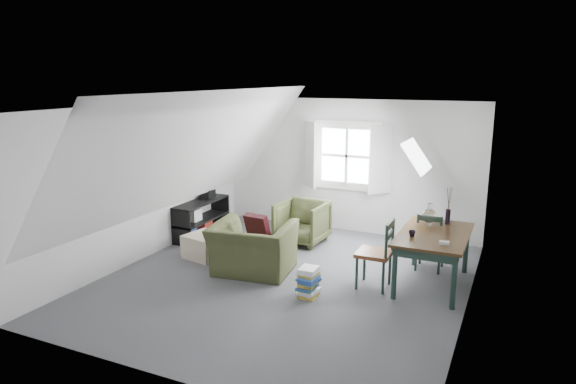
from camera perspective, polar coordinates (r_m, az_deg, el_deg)
The scene contains 24 objects.
floor at distance 7.61m, azimuth -0.27°, elevation -9.73°, with size 5.50×5.50×0.00m, color #494A4E.
ceiling at distance 7.04m, azimuth -0.29°, elevation 9.41°, with size 5.50×5.50×0.00m, color white.
wall_back at distance 9.73m, azimuth 6.59°, elevation 2.87°, with size 5.00×5.00×0.00m, color silver.
wall_front at distance 4.97m, azimuth -13.93°, elevation -7.20°, with size 5.00×5.00×0.00m, color silver.
wall_left at distance 8.56m, azimuth -15.63°, elevation 1.11°, with size 5.50×5.50×0.00m, color silver.
wall_right at distance 6.60m, azimuth 19.82°, elevation -2.61°, with size 5.50×5.50×0.00m, color silver.
slope_left at distance 7.89m, azimuth -10.57°, elevation 4.28°, with size 5.50×5.50×0.00m, color white.
slope_right at distance 6.62m, azimuth 11.97°, elevation 2.60°, with size 5.50×5.50×0.00m, color white.
dormer_window at distance 9.63m, azimuth 6.48°, elevation 3.97°, with size 1.71×0.35×1.30m.
skylight at distance 7.88m, azimuth 14.10°, elevation 3.88°, with size 0.55×0.75×0.04m, color white.
armchair_near at distance 7.91m, azimuth -3.90°, elevation -8.87°, with size 1.17×1.02×0.76m, color #3B4123.
armchair_far at distance 9.23m, azimuth 1.54°, elevation -5.61°, with size 0.81×0.83×0.75m, color #3B4123.
throw_pillow at distance 7.81m, azimuth -3.45°, elevation -3.79°, with size 0.38×0.11×0.38m, color #3C1015.
ottoman at distance 8.56m, azimuth -9.16°, elevation -5.91°, with size 0.57×0.57×0.38m, color #C3B298.
dining_table at distance 7.50m, azimuth 15.89°, elevation -5.16°, with size 0.92×1.54×0.77m.
demijohn at distance 7.88m, azimuth 15.44°, elevation -2.54°, with size 0.21×0.21×0.30m.
vase_twigs at distance 7.94m, azimuth 17.34°, elevation -2.54°, with size 0.07×0.08×0.56m.
cup at distance 7.22m, azimuth 13.59°, elevation -4.86°, with size 0.09×0.09×0.09m, color black.
paper_box at distance 7.01m, azimuth 16.98°, elevation -5.43°, with size 0.12×0.08×0.04m, color white.
dining_chair_far at distance 8.12m, azimuth 15.50°, elevation -5.21°, with size 0.42×0.42×0.90m.
dining_chair_near at distance 7.28m, azimuth 9.85°, elevation -6.66°, with size 0.46×0.46×0.98m.
media_shelf at distance 9.61m, azimuth -9.80°, elevation -3.17°, with size 0.44×1.31×0.67m.
electronics_box at distance 9.73m, azimuth -8.92°, elevation -0.13°, with size 0.20×0.27×0.22m, color black.
magazine_stack at distance 7.01m, azimuth 2.29°, elevation -9.99°, with size 0.30×0.36×0.40m.
Camera 1 is at (2.97, -6.36, 2.92)m, focal length 32.00 mm.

